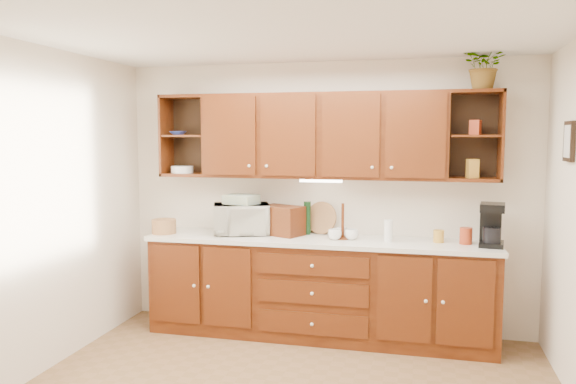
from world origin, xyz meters
The scene contains 24 objects.
ceiling centered at (0.00, 0.00, 2.60)m, with size 4.00×4.00×0.00m, color white.
back_wall centered at (0.00, 1.75, 1.30)m, with size 4.00×4.00×0.00m, color beige.
left_wall centered at (-2.00, 0.00, 1.30)m, with size 3.50×3.50×0.00m, color beige.
base_cabinets centered at (0.00, 1.45, 0.45)m, with size 3.20×0.60×0.90m, color #3A1506.
countertop centered at (0.00, 1.44, 0.92)m, with size 3.24×0.64×0.04m, color silver.
upper_cabinets centered at (0.01, 1.59, 1.89)m, with size 3.20×0.33×0.80m.
undercabinet_light centered at (0.00, 1.53, 1.47)m, with size 0.40×0.05×0.03m, color white.
framed_picture centered at (1.98, 0.90, 1.85)m, with size 0.03×0.24×0.30m, color black.
wicker_basket centered at (-1.52, 1.34, 1.01)m, with size 0.23×0.23×0.14m, color #A97646.
microwave centered at (-0.77, 1.50, 1.09)m, with size 0.53×0.36×0.29m, color beige.
towel_stack centered at (-0.77, 1.50, 1.28)m, with size 0.30×0.22×0.09m, color #CEBF61.
wine_bottle centered at (-0.15, 1.62, 1.10)m, with size 0.07×0.07×0.32m, color black.
woven_tray centered at (-0.02, 1.69, 0.95)m, with size 0.32×0.32×0.02m, color #A97646.
bread_box centered at (-0.38, 1.54, 1.08)m, with size 0.40×0.25×0.28m, color #3A1506.
mug_tree centered at (0.22, 1.46, 0.99)m, with size 0.30×0.30×0.33m.
canister_red centered at (1.31, 1.47, 1.01)m, with size 0.11×0.11×0.15m, color #9A3116.
canister_white centered at (0.64, 1.42, 1.04)m, with size 0.08×0.08×0.20m, color white.
canister_yellow centered at (1.08, 1.49, 1.00)m, with size 0.09×0.09×0.11m, color #C08B2D.
coffee_maker centered at (1.52, 1.44, 1.12)m, with size 0.23×0.28×0.37m.
bowl_stack centered at (-1.45, 1.55, 1.92)m, with size 0.15×0.15×0.04m, color #273A92.
plate_stack centered at (-1.42, 1.57, 1.56)m, with size 0.22×0.22×0.07m, color white.
pantry_box_yellow centered at (1.36, 1.56, 1.60)m, with size 0.09×0.07×0.17m, color #C08B2D.
pantry_box_red centered at (1.37, 1.55, 1.96)m, with size 0.09×0.08×0.13m, color #9A3116.
potted_plant centered at (1.43, 1.55, 2.49)m, with size 0.37×0.32×0.41m, color #999999.
Camera 1 is at (0.93, -3.64, 1.89)m, focal length 35.00 mm.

